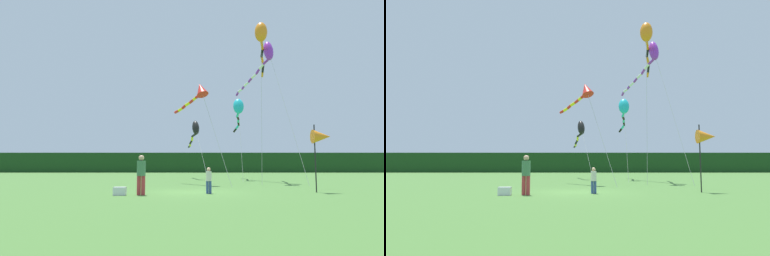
# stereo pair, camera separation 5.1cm
# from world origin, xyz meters

# --- Properties ---
(ground_plane) EXTENTS (120.00, 120.00, 0.00)m
(ground_plane) POSITION_xyz_m (0.00, 0.00, 0.00)
(ground_plane) COLOR #477533
(distant_treeline) EXTENTS (108.00, 3.81, 3.50)m
(distant_treeline) POSITION_xyz_m (0.00, 45.00, 1.75)
(distant_treeline) COLOR #193D19
(distant_treeline) RESTS_ON ground
(person_adult) EXTENTS (0.39, 0.39, 1.79)m
(person_adult) POSITION_xyz_m (-2.34, -1.57, 1.00)
(person_adult) COLOR #B23338
(person_adult) RESTS_ON ground
(person_child) EXTENTS (0.27, 0.27, 1.23)m
(person_child) POSITION_xyz_m (0.76, -0.76, 0.69)
(person_child) COLOR #334C8C
(person_child) RESTS_ON ground
(cooler_box) EXTENTS (0.54, 0.41, 0.37)m
(cooler_box) POSITION_xyz_m (-3.28, -1.63, 0.18)
(cooler_box) COLOR silver
(cooler_box) RESTS_ON ground
(banner_flag_pole) EXTENTS (0.90, 0.70, 3.37)m
(banner_flag_pole) POSITION_xyz_m (6.45, -0.06, 2.74)
(banner_flag_pole) COLOR black
(banner_flag_pole) RESTS_ON ground
(kite_purple) EXTENTS (3.23, 10.95, 11.50)m
(kite_purple) POSITION_xyz_m (5.97, 10.31, 10.21)
(kite_purple) COLOR #B2B2B2
(kite_purple) RESTS_ON ground
(kite_black) EXTENTS (1.79, 8.80, 5.71)m
(kite_black) POSITION_xyz_m (0.22, 15.48, 4.63)
(kite_black) COLOR #B2B2B2
(kite_black) RESTS_ON ground
(kite_orange) EXTENTS (1.89, 7.64, 12.57)m
(kite_orange) POSITION_xyz_m (5.46, 8.99, 11.49)
(kite_orange) COLOR #B2B2B2
(kite_orange) RESTS_ON ground
(kite_red) EXTENTS (3.84, 5.41, 7.25)m
(kite_red) POSITION_xyz_m (0.43, 6.59, 6.49)
(kite_red) COLOR #B2B2B2
(kite_red) RESTS_ON ground
(kite_cyan) EXTENTS (1.06, 8.27, 7.45)m
(kite_cyan) POSITION_xyz_m (4.22, 13.80, 6.43)
(kite_cyan) COLOR #B2B2B2
(kite_cyan) RESTS_ON ground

